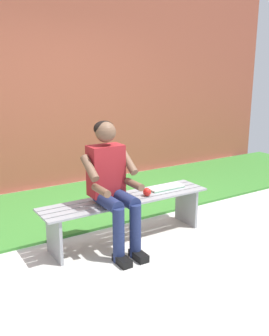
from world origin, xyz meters
TOP-DOWN VIEW (x-y plane):
  - ground_plane at (1.16, 1.00)m, footprint 10.00×7.00m
  - grass_strip at (0.00, -1.22)m, footprint 9.00×1.73m
  - brick_wall at (0.50, -2.30)m, footprint 9.50×0.24m
  - bench_near at (0.00, -0.00)m, footprint 1.83×0.41m
  - person_seated at (0.22, 0.10)m, footprint 0.50×0.69m
  - apple at (-0.21, 0.06)m, footprint 0.09×0.09m
  - book_open at (-0.53, -0.04)m, footprint 0.41×0.16m

SIDE VIEW (x-z plane):
  - ground_plane at x=1.16m, z-range -0.04..0.00m
  - grass_strip at x=0.00m, z-range 0.00..0.03m
  - bench_near at x=0.00m, z-range 0.12..0.58m
  - book_open at x=-0.53m, z-range 0.45..0.48m
  - apple at x=-0.21m, z-range 0.46..0.54m
  - person_seated at x=0.22m, z-range 0.06..1.32m
  - brick_wall at x=0.50m, z-range 0.00..3.10m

